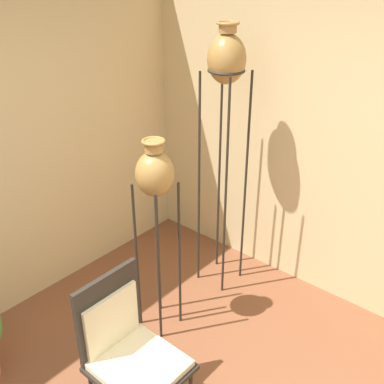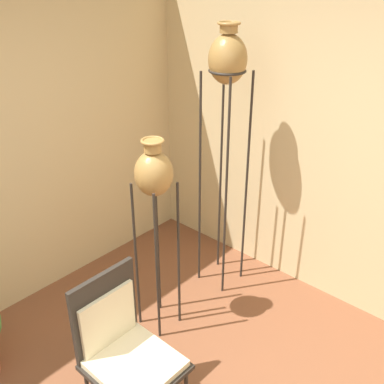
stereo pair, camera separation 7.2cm
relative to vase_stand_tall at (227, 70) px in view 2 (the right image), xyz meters
name	(u,v)px [view 2 (the right image)]	position (x,y,z in m)	size (l,w,h in m)	color
vase_stand_tall	(227,70)	(0.00, 0.00, 0.00)	(0.29, 0.29, 2.22)	#28231E
vase_stand_medium	(154,179)	(-0.77, 0.00, -0.61)	(0.27, 0.27, 1.56)	#28231E
chair	(124,346)	(-1.47, -0.43, -1.31)	(0.48, 0.52, 1.02)	#28231E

